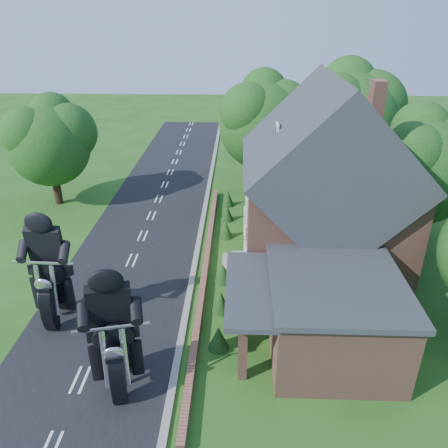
{
  "coord_description": "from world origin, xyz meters",
  "views": [
    {
      "loc": [
        6.04,
        -15.31,
        12.97
      ],
      "look_at": [
        5.31,
        5.24,
        2.8
      ],
      "focal_mm": 35.0,
      "sensor_mm": 36.0,
      "label": 1
    }
  ],
  "objects_px": {
    "annex": "(330,314)",
    "motorcycle_follow": "(58,305)",
    "motorcycle_lead": "(119,372)",
    "house": "(323,193)",
    "garden_wall": "(205,268)"
  },
  "relations": [
    {
      "from": "annex",
      "to": "motorcycle_follow",
      "type": "xyz_separation_m",
      "value": [
        -11.99,
        1.41,
        -0.93
      ]
    },
    {
      "from": "motorcycle_lead",
      "to": "motorcycle_follow",
      "type": "height_order",
      "value": "motorcycle_follow"
    },
    {
      "from": "house",
      "to": "annex",
      "type": "relative_size",
      "value": 1.45
    },
    {
      "from": "annex",
      "to": "motorcycle_lead",
      "type": "xyz_separation_m",
      "value": [
        -8.17,
        -2.51,
        -0.96
      ]
    },
    {
      "from": "annex",
      "to": "house",
      "type": "bearing_deg",
      "value": 84.76
    },
    {
      "from": "house",
      "to": "motorcycle_lead",
      "type": "bearing_deg",
      "value": -133.37
    },
    {
      "from": "house",
      "to": "annex",
      "type": "height_order",
      "value": "house"
    },
    {
      "from": "house",
      "to": "motorcycle_lead",
      "type": "relative_size",
      "value": 5.88
    },
    {
      "from": "garden_wall",
      "to": "motorcycle_lead",
      "type": "bearing_deg",
      "value": -107.39
    },
    {
      "from": "motorcycle_follow",
      "to": "garden_wall",
      "type": "bearing_deg",
      "value": -143.92
    },
    {
      "from": "annex",
      "to": "motorcycle_follow",
      "type": "relative_size",
      "value": 3.94
    },
    {
      "from": "garden_wall",
      "to": "house",
      "type": "relative_size",
      "value": 2.15
    },
    {
      "from": "house",
      "to": "annex",
      "type": "bearing_deg",
      "value": -95.24
    },
    {
      "from": "garden_wall",
      "to": "motorcycle_follow",
      "type": "xyz_separation_m",
      "value": [
        -6.42,
        -4.39,
        0.63
      ]
    },
    {
      "from": "motorcycle_follow",
      "to": "annex",
      "type": "bearing_deg",
      "value": 175.03
    }
  ]
}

